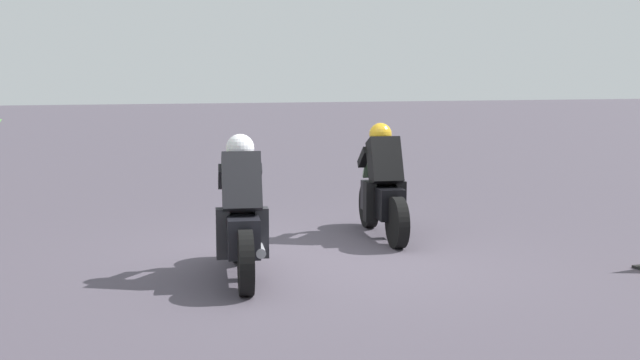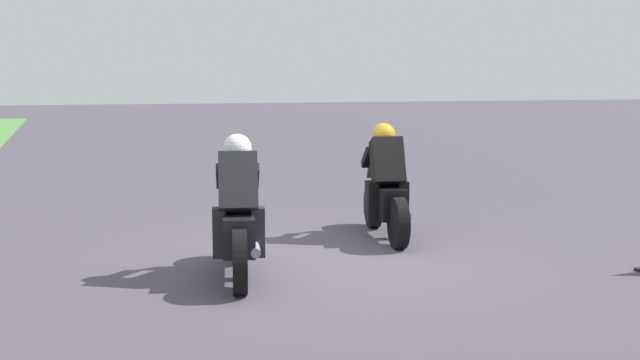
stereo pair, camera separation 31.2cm
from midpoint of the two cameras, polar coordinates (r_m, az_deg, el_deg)
name	(u,v)px [view 1 (the left image)]	position (r m, az deg, el deg)	size (l,w,h in m)	color
ground_plane	(324,259)	(9.09, -0.68, -5.81)	(120.00, 120.00, 0.00)	#4B434F
rider_lane_a	(383,191)	(10.25, 3.75, -0.78)	(2.04, 0.60, 1.51)	black
rider_lane_b	(242,219)	(8.19, -6.86, -2.88)	(2.03, 0.63, 1.51)	black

